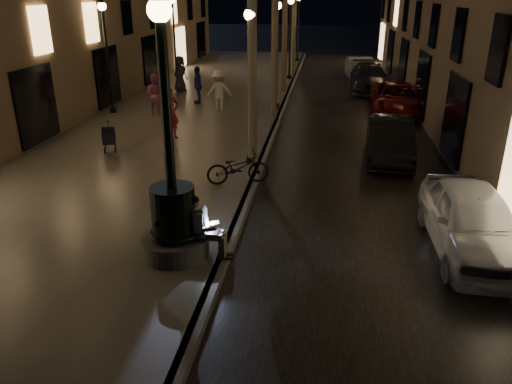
% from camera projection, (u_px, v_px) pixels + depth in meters
% --- Properties ---
extents(ground, '(120.00, 120.00, 0.00)m').
position_uv_depth(ground, '(280.00, 117.00, 22.32)').
color(ground, black).
rests_on(ground, ground).
extents(cobble_lane, '(6.00, 45.00, 0.02)m').
position_uv_depth(cobble_lane, '(348.00, 119.00, 21.93)').
color(cobble_lane, black).
rests_on(cobble_lane, ground).
extents(promenade, '(8.00, 45.00, 0.20)m').
position_uv_depth(promenade, '(193.00, 112.00, 22.78)').
color(promenade, '#645F58').
rests_on(promenade, ground).
extents(curb_strip, '(0.25, 45.00, 0.20)m').
position_uv_depth(curb_strip, '(280.00, 115.00, 22.28)').
color(curb_strip, '#59595B').
rests_on(curb_strip, ground).
extents(fountain_lamppost, '(1.40, 1.40, 5.21)m').
position_uv_depth(fountain_lamppost, '(173.00, 209.00, 10.07)').
color(fountain_lamppost, '#59595B').
rests_on(fountain_lamppost, promenade).
extents(seated_man_laptop, '(0.96, 0.32, 1.33)m').
position_uv_depth(seated_man_laptop, '(203.00, 225.00, 10.11)').
color(seated_man_laptop, gray).
rests_on(seated_man_laptop, promenade).
extents(lamp_curb_a, '(0.36, 0.36, 4.81)m').
position_uv_depth(lamp_curb_a, '(251.00, 65.00, 14.71)').
color(lamp_curb_a, black).
rests_on(lamp_curb_a, promenade).
extents(lamp_curb_b, '(0.36, 0.36, 4.81)m').
position_uv_depth(lamp_curb_b, '(277.00, 39.00, 22.04)').
color(lamp_curb_b, black).
rests_on(lamp_curb_b, promenade).
extents(lamp_curb_c, '(0.36, 0.36, 4.81)m').
position_uv_depth(lamp_curb_c, '(290.00, 27.00, 29.37)').
color(lamp_curb_c, black).
rests_on(lamp_curb_c, promenade).
extents(lamp_curb_d, '(0.36, 0.36, 4.81)m').
position_uv_depth(lamp_curb_d, '(298.00, 19.00, 36.70)').
color(lamp_curb_d, black).
rests_on(lamp_curb_d, promenade).
extents(lamp_left_b, '(0.36, 0.36, 4.81)m').
position_uv_depth(lamp_left_b, '(106.00, 42.00, 21.11)').
color(lamp_left_b, black).
rests_on(lamp_left_b, promenade).
extents(lamp_left_c, '(0.36, 0.36, 4.81)m').
position_uv_depth(lamp_left_c, '(174.00, 25.00, 30.27)').
color(lamp_left_c, black).
rests_on(lamp_left_c, promenade).
extents(stroller, '(0.66, 1.00, 1.03)m').
position_uv_depth(stroller, '(109.00, 136.00, 16.81)').
color(stroller, black).
rests_on(stroller, promenade).
extents(car_front, '(1.80, 4.29, 1.45)m').
position_uv_depth(car_front, '(472.00, 221.00, 10.70)').
color(car_front, '#9FA3A7').
rests_on(car_front, ground).
extents(car_second, '(1.72, 4.25, 1.37)m').
position_uv_depth(car_second, '(390.00, 139.00, 16.57)').
color(car_second, black).
rests_on(car_second, ground).
extents(car_third, '(2.38, 4.92, 1.35)m').
position_uv_depth(car_third, '(397.00, 99.00, 22.68)').
color(car_third, maroon).
rests_on(car_third, ground).
extents(car_rear, '(2.08, 5.01, 1.45)m').
position_uv_depth(car_rear, '(369.00, 78.00, 27.70)').
color(car_rear, '#333238').
rests_on(car_rear, ground).
extents(car_fifth, '(1.72, 4.24, 1.37)m').
position_uv_depth(car_fifth, '(360.00, 69.00, 30.88)').
color(car_fifth, '#ACADA7').
rests_on(car_fifth, ground).
extents(pedestrian_red, '(0.80, 0.80, 1.87)m').
position_uv_depth(pedestrian_red, '(170.00, 113.00, 18.08)').
color(pedestrian_red, '#B52434').
rests_on(pedestrian_red, promenade).
extents(pedestrian_pink, '(1.00, 0.86, 1.76)m').
position_uv_depth(pedestrian_pink, '(155.00, 94.00, 21.59)').
color(pedestrian_pink, '#C66992').
rests_on(pedestrian_pink, promenade).
extents(pedestrian_white, '(1.34, 1.04, 1.83)m').
position_uv_depth(pedestrian_white, '(219.00, 91.00, 22.07)').
color(pedestrian_white, white).
rests_on(pedestrian_white, promenade).
extents(pedestrian_blue, '(0.76, 1.11, 1.75)m').
position_uv_depth(pedestrian_blue, '(198.00, 85.00, 23.70)').
color(pedestrian_blue, navy).
rests_on(pedestrian_blue, promenade).
extents(pedestrian_dark, '(0.90, 1.07, 1.86)m').
position_uv_depth(pedestrian_dark, '(180.00, 74.00, 26.46)').
color(pedestrian_dark, '#2F3034').
rests_on(pedestrian_dark, promenade).
extents(bicycle, '(1.88, 1.16, 0.93)m').
position_uv_depth(bicycle, '(238.00, 168.00, 14.03)').
color(bicycle, black).
rests_on(bicycle, promenade).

